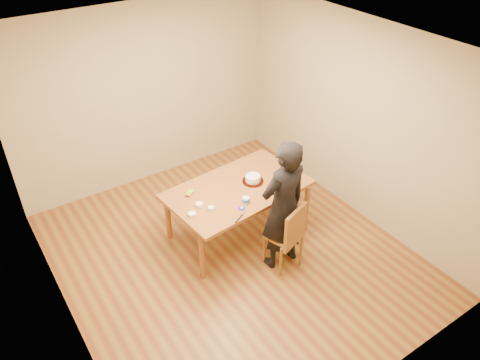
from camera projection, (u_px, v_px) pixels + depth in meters
room_shell at (214, 153)px, 5.47m from camera, size 4.00×4.50×2.70m
dining_table at (238, 189)px, 5.94m from camera, size 1.87×1.22×0.04m
dining_chair at (284, 235)px, 5.64m from camera, size 0.47×0.47×0.04m
cake_plate at (253, 181)px, 6.03m from camera, size 0.27×0.27×0.02m
cake at (253, 178)px, 6.01m from camera, size 0.20×0.20×0.06m
frosting_dome at (253, 176)px, 5.98m from camera, size 0.19×0.19×0.03m
frosting_tub at (246, 200)px, 5.65m from camera, size 0.09×0.09×0.08m
frosting_lid at (242, 208)px, 5.57m from camera, size 0.09×0.09×0.01m
frosting_dollop at (242, 208)px, 5.56m from camera, size 0.04×0.04×0.02m
ramekin_green at (211, 208)px, 5.55m from camera, size 0.08×0.08×0.04m
ramekin_yellow at (199, 205)px, 5.60m from camera, size 0.09×0.09×0.04m
ramekin_multi at (192, 215)px, 5.44m from camera, size 0.09×0.09×0.04m
candy_box_pink at (190, 194)px, 5.80m from camera, size 0.13×0.11×0.02m
candy_box_green at (190, 193)px, 5.79m from camera, size 0.14×0.13×0.02m
spatula at (239, 219)px, 5.41m from camera, size 0.15×0.09×0.01m
person at (283, 206)px, 5.43m from camera, size 0.63×0.42×1.72m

